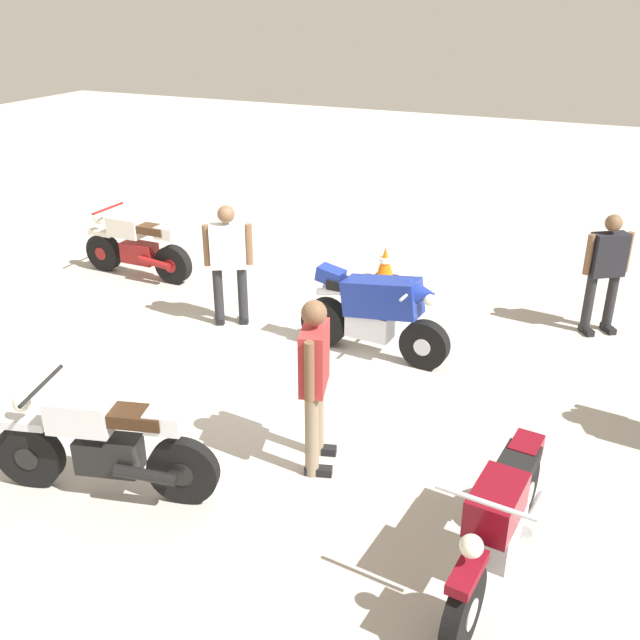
# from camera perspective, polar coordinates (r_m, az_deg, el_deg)

# --- Properties ---
(ground_plane) EXTENTS (40.00, 40.00, 0.00)m
(ground_plane) POSITION_cam_1_polar(r_m,az_deg,el_deg) (8.41, -4.67, -4.69)
(ground_plane) COLOR #B7B2A8
(motorcycle_cream_vintage) EXTENTS (1.95, 0.70, 1.07)m
(motorcycle_cream_vintage) POSITION_cam_1_polar(r_m,az_deg,el_deg) (11.56, -14.46, 5.68)
(motorcycle_cream_vintage) COLOR black
(motorcycle_cream_vintage) RESTS_ON ground
(motorcycle_maroon_cruiser) EXTENTS (0.70, 2.09, 1.09)m
(motorcycle_maroon_cruiser) POSITION_cam_1_polar(r_m,az_deg,el_deg) (5.69, 14.19, -15.56)
(motorcycle_maroon_cruiser) COLOR black
(motorcycle_maroon_cruiser) RESTS_ON ground
(motorcycle_blue_sportbike) EXTENTS (1.96, 0.70, 1.14)m
(motorcycle_blue_sportbike) POSITION_cam_1_polar(r_m,az_deg,el_deg) (8.68, 4.41, 0.70)
(motorcycle_blue_sportbike) COLOR black
(motorcycle_blue_sportbike) RESTS_ON ground
(motorcycle_silver_cruiser) EXTENTS (2.05, 0.79, 1.09)m
(motorcycle_silver_cruiser) POSITION_cam_1_polar(r_m,az_deg,el_deg) (6.62, -16.95, -9.51)
(motorcycle_silver_cruiser) COLOR black
(motorcycle_silver_cruiser) RESTS_ON ground
(person_in_white_shirt) EXTENTS (0.61, 0.47, 1.65)m
(person_in_white_shirt) POSITION_cam_1_polar(r_m,az_deg,el_deg) (9.46, -7.34, 4.90)
(person_in_white_shirt) COLOR #262628
(person_in_white_shirt) RESTS_ON ground
(person_in_red_shirt) EXTENTS (0.41, 0.66, 1.71)m
(person_in_red_shirt) POSITION_cam_1_polar(r_m,az_deg,el_deg) (6.47, -0.44, -4.39)
(person_in_red_shirt) COLOR gray
(person_in_red_shirt) RESTS_ON ground
(person_in_black_shirt) EXTENTS (0.57, 0.49, 1.60)m
(person_in_black_shirt) POSITION_cam_1_polar(r_m,az_deg,el_deg) (9.90, 21.92, 3.94)
(person_in_black_shirt) COLOR #262628
(person_in_black_shirt) RESTS_ON ground
(traffic_cone) EXTENTS (0.36, 0.36, 0.53)m
(traffic_cone) POSITION_cam_1_polar(r_m,az_deg,el_deg) (11.21, 5.23, 4.53)
(traffic_cone) COLOR black
(traffic_cone) RESTS_ON ground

